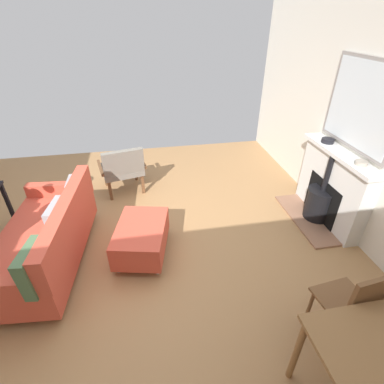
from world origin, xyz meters
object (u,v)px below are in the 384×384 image
object	(u,v)px
mantel_bowl_near	(328,140)
ottoman	(142,237)
sofa	(46,239)
fireplace	(328,191)
mantel_bowl_far	(361,163)
dining_chair_near_fireplace	(354,304)
armchair_accent	(123,167)

from	to	relation	value
mantel_bowl_near	ottoman	world-z (taller)	mantel_bowl_near
mantel_bowl_near	sofa	distance (m)	3.67
fireplace	sofa	size ratio (longest dim) A/B	0.74
mantel_bowl_far	ottoman	world-z (taller)	mantel_bowl_far
dining_chair_near_fireplace	mantel_bowl_near	bearing A→B (deg)	-113.79
dining_chair_near_fireplace	ottoman	bearing A→B (deg)	-40.91
sofa	dining_chair_near_fireplace	distance (m)	3.07
mantel_bowl_near	mantel_bowl_far	world-z (taller)	mantel_bowl_near
fireplace	armchair_accent	size ratio (longest dim) A/B	1.68
sofa	armchair_accent	xyz separation A→B (m)	(-0.81, -1.42, 0.10)
ottoman	dining_chair_near_fireplace	distance (m)	2.20
mantel_bowl_near	sofa	size ratio (longest dim) A/B	0.09
mantel_bowl_near	mantel_bowl_far	distance (m)	0.66
fireplace	ottoman	distance (m)	2.53
mantel_bowl_far	sofa	distance (m)	3.64
mantel_bowl_near	ottoman	bearing A→B (deg)	12.53
fireplace	dining_chair_near_fireplace	bearing A→B (deg)	62.97
fireplace	mantel_bowl_far	world-z (taller)	mantel_bowl_far
armchair_accent	dining_chair_near_fireplace	size ratio (longest dim) A/B	0.88
fireplace	armchair_accent	bearing A→B (deg)	-23.62
mantel_bowl_far	ottoman	xyz separation A→B (m)	(2.53, -0.10, -0.80)
fireplace	mantel_bowl_far	distance (m)	0.70
fireplace	mantel_bowl_far	xyz separation A→B (m)	(-0.02, 0.36, 0.60)
mantel_bowl_far	armchair_accent	distance (m)	3.22
fireplace	sofa	distance (m)	3.56
mantel_bowl_near	armchair_accent	xyz separation A→B (m)	(2.76, -0.89, -0.60)
fireplace	armchair_accent	xyz separation A→B (m)	(2.74, -1.20, 0.00)
fireplace	dining_chair_near_fireplace	xyz separation A→B (m)	(0.86, 1.69, 0.09)
mantel_bowl_far	dining_chair_near_fireplace	distance (m)	1.68
mantel_bowl_far	sofa	world-z (taller)	mantel_bowl_far
sofa	ottoman	distance (m)	1.04
ottoman	dining_chair_near_fireplace	bearing A→B (deg)	139.09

